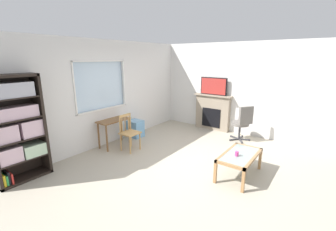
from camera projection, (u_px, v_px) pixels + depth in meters
name	position (u px, v px, depth m)	size (l,w,h in m)	color
ground	(190.00, 167.00, 4.77)	(6.54, 6.10, 0.02)	#B2A893
wall_back_with_window	(108.00, 94.00, 5.92)	(5.54, 0.15, 2.68)	silver
wall_right	(240.00, 89.00, 6.63)	(0.12, 5.30, 2.68)	silver
bookshelf	(16.00, 127.00, 4.06)	(0.90, 0.38, 1.97)	black
desk_under_window	(114.00, 125.00, 5.78)	(0.84, 0.41, 0.71)	brown
wooden_chair	(129.00, 132.00, 5.54)	(0.42, 0.40, 0.90)	tan
plastic_drawer_unit	(136.00, 129.00, 6.54)	(0.35, 0.40, 0.48)	#72ADDB
fireplace	(213.00, 112.00, 7.16)	(0.26, 1.21, 1.12)	gray
tv	(214.00, 86.00, 6.93)	(0.06, 0.85, 0.53)	black
office_chair	(242.00, 122.00, 6.12)	(0.62, 0.62, 1.00)	slate
coffee_table	(240.00, 157.00, 4.33)	(1.09, 0.56, 0.45)	#8C9E99
sippy_cup	(237.00, 154.00, 4.23)	(0.07, 0.07, 0.09)	#DB3D84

